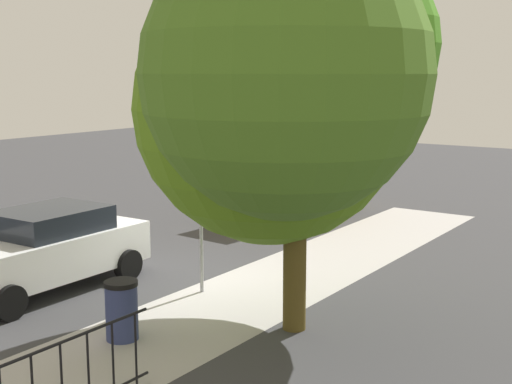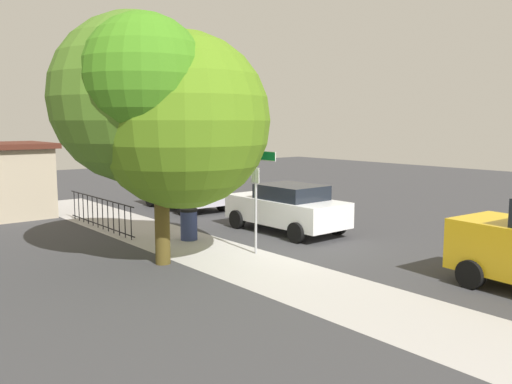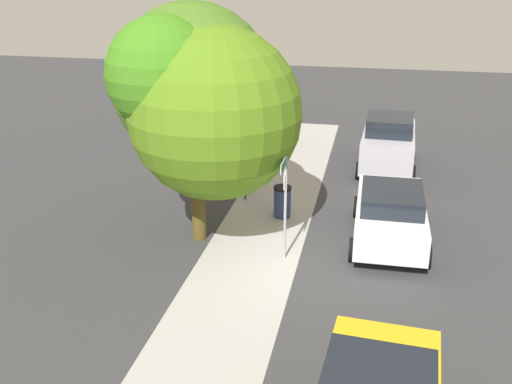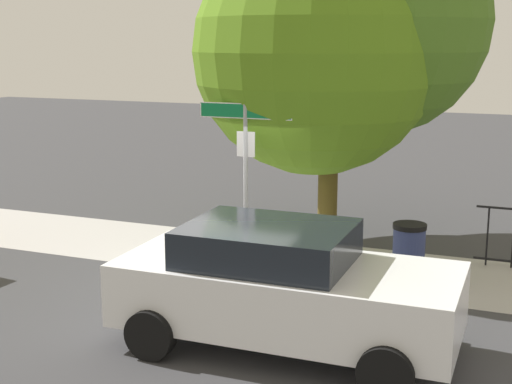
% 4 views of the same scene
% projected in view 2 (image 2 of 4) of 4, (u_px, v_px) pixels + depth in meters
% --- Properties ---
extents(ground_plane, '(60.00, 60.00, 0.00)m').
position_uv_depth(ground_plane, '(273.00, 253.00, 14.93)').
color(ground_plane, '#38383A').
extents(sidewalk_strip, '(24.00, 2.60, 0.00)m').
position_uv_depth(sidewalk_strip, '(195.00, 247.00, 15.64)').
color(sidewalk_strip, '#ABA7A4').
rests_on(sidewalk_strip, ground_plane).
extents(street_sign, '(1.63, 0.07, 3.14)m').
position_uv_depth(street_sign, '(256.00, 176.00, 14.61)').
color(street_sign, '#9EA0A5').
rests_on(street_sign, ground_plane).
extents(shade_tree, '(5.31, 5.30, 6.43)m').
position_uv_depth(shade_tree, '(158.00, 106.00, 13.49)').
color(shade_tree, '#50421B').
rests_on(shade_tree, ground_plane).
extents(car_white, '(4.33, 2.11, 1.60)m').
position_uv_depth(car_white, '(287.00, 207.00, 17.74)').
color(car_white, white).
rests_on(car_white, ground_plane).
extents(car_silver, '(4.14, 2.18, 2.08)m').
position_uv_depth(car_silver, '(186.00, 185.00, 22.40)').
color(car_silver, silver).
rests_on(car_silver, ground_plane).
extents(iron_fence, '(5.11, 0.04, 1.07)m').
position_uv_depth(iron_fence, '(100.00, 213.00, 18.31)').
color(iron_fence, black).
rests_on(iron_fence, ground_plane).
extents(utility_shed, '(3.53, 2.56, 2.86)m').
position_uv_depth(utility_shed, '(14.00, 179.00, 20.74)').
color(utility_shed, tan).
rests_on(utility_shed, ground_plane).
extents(trash_bin, '(0.55, 0.55, 0.98)m').
position_uv_depth(trash_bin, '(189.00, 224.00, 16.55)').
color(trash_bin, navy).
rests_on(trash_bin, ground_plane).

